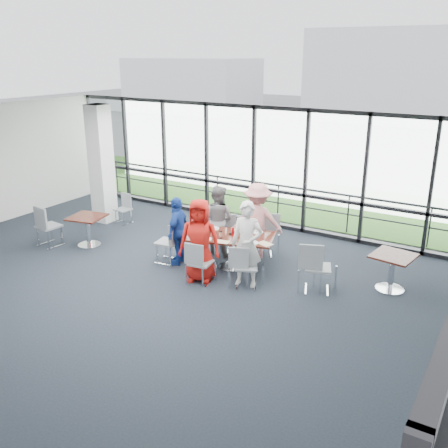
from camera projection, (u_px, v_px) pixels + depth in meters
The scene contains 39 objects.
floor at pixel (132, 293), 9.83m from camera, with size 12.00×10.00×0.02m, color black.
ceiling at pixel (121, 129), 8.78m from camera, with size 12.00×10.00×0.04m, color white.
curtain_wall_back at pixel (253, 166), 13.34m from camera, with size 12.00×0.10×3.20m, color white.
structural_column at pixel (101, 164), 13.50m from camera, with size 0.50×0.50×3.20m, color white.
apron at pixel (318, 184), 17.90m from camera, with size 80.00×70.00×0.02m, color slate.
grass_strip at pixel (296, 197), 16.28m from camera, with size 80.00×5.00×0.01m, color #395F1D.
hangar_aux at pixel (192, 84), 40.62m from camera, with size 10.00×6.00×4.00m, color white.
guard_rail at pixel (263, 200), 14.18m from camera, with size 0.06×0.06×12.00m, color #2D2D33.
main_table at pixel (231, 241), 10.76m from camera, with size 2.04×1.51×0.75m.
side_table_left at pixel (87, 221), 12.01m from camera, with size 0.92×0.92×0.75m.
side_table_right at pixel (393, 261), 9.74m from camera, with size 0.87×0.87×0.75m.
diner_near_left at pixel (200, 240), 10.11m from camera, with size 0.85×0.55×1.74m, color #AC140E.
diner_near_right at pixel (247, 244), 9.87m from camera, with size 0.64×0.47×1.76m, color silver.
diner_far_left at pixel (218, 220), 11.50m from camera, with size 0.80×0.49×1.64m, color slate.
diner_far_right at pixel (257, 221), 11.28m from camera, with size 1.12×0.58×1.74m, color #DD8B89.
diner_end at pixel (178, 231), 10.96m from camera, with size 0.90×0.49×1.53m, color navy.
chair_main_nl at pixel (201, 263), 10.11m from camera, with size 0.43×0.43×0.88m, color gray, non-canonical shape.
chair_main_nr at pixel (246, 267), 9.93m from camera, with size 0.42×0.42×0.86m, color gray, non-canonical shape.
chair_main_fl at pixel (221, 234), 11.74m from camera, with size 0.42×0.42×0.86m, color gray, non-canonical shape.
chair_main_fr at pixel (263, 236), 11.49m from camera, with size 0.46×0.46×0.95m, color gray, non-canonical shape.
chair_main_end at pixel (168, 242), 11.09m from camera, with size 0.47×0.47×0.96m, color gray, non-canonical shape.
chair_spare_la at pixel (49, 226), 12.04m from camera, with size 0.49×0.49×1.00m, color gray, non-canonical shape.
chair_spare_lb at pixel (123, 209), 13.67m from camera, with size 0.39×0.39×0.79m, color gray, non-canonical shape.
chair_spare_r at pixel (318, 268), 9.73m from camera, with size 0.49×0.49×1.00m, color gray, non-canonical shape.
plate_nl at pixel (206, 239), 10.50m from camera, with size 0.27×0.27×0.01m, color white.
plate_nr at pixel (252, 243), 10.29m from camera, with size 0.27×0.27×0.01m, color white.
plate_fl at pixel (213, 228), 11.13m from camera, with size 0.27×0.27×0.01m, color white.
plate_fr at pixel (257, 232), 10.91m from camera, with size 0.27×0.27×0.01m, color white.
plate_end at pixel (198, 232), 10.88m from camera, with size 0.24×0.24×0.01m, color white.
tumbler_a at pixel (221, 235), 10.55m from camera, with size 0.07×0.07×0.14m, color white.
tumbler_b at pixel (240, 235), 10.53m from camera, with size 0.07×0.07×0.14m, color white.
tumbler_c at pixel (233, 230), 10.86m from camera, with size 0.06×0.06×0.13m, color white.
tumbler_d at pixel (200, 233), 10.69m from camera, with size 0.07×0.07×0.14m, color white.
menu_a at pixel (222, 242), 10.36m from camera, with size 0.29×0.20×0.00m, color white.
menu_b at pixel (265, 244), 10.26m from camera, with size 0.31×0.22×0.00m, color white.
menu_c at pixel (239, 230), 11.06m from camera, with size 0.28×0.20×0.00m, color white.
condiment_caddy at pixel (232, 234), 10.77m from camera, with size 0.10×0.07×0.04m, color black.
ketchup_bottle at pixel (233, 232), 10.69m from camera, with size 0.06×0.06×0.18m, color #9E0306.
green_bottle at pixel (238, 230), 10.73m from camera, with size 0.05×0.05×0.20m, color #156A32.
Camera 1 is at (6.15, -6.61, 4.49)m, focal length 40.00 mm.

